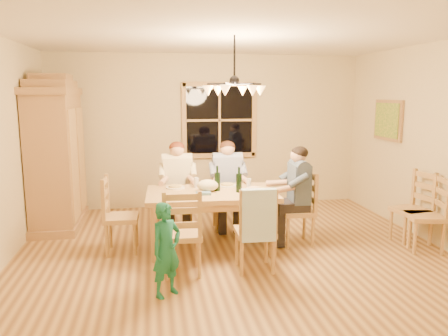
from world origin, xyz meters
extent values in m
plane|color=brown|center=(0.00, 0.00, 0.00)|extent=(5.50, 5.50, 0.00)
cube|color=white|center=(0.00, 0.00, 2.70)|extent=(5.50, 5.00, 0.02)
cube|color=beige|center=(0.00, 2.50, 1.35)|extent=(5.50, 0.02, 2.70)
cube|color=beige|center=(2.75, 0.00, 1.35)|extent=(0.02, 5.00, 2.70)
cube|color=black|center=(0.20, 2.48, 1.55)|extent=(1.20, 0.03, 1.20)
cube|color=tan|center=(0.20, 2.46, 1.55)|extent=(1.30, 0.06, 1.30)
cube|color=olive|center=(2.72, 1.20, 1.60)|extent=(0.04, 0.78, 0.64)
cube|color=#1E6B2D|center=(2.69, 1.20, 1.60)|extent=(0.02, 0.68, 0.54)
cylinder|color=black|center=(0.00, 0.00, 2.44)|extent=(0.02, 0.02, 0.53)
sphere|color=black|center=(0.00, 0.00, 2.17)|extent=(0.12, 0.12, 0.12)
cylinder|color=black|center=(0.16, 0.00, 2.13)|extent=(0.34, 0.02, 0.02)
cone|color=#FFB259|center=(0.32, 0.00, 2.05)|extent=(0.13, 0.13, 0.12)
cylinder|color=black|center=(0.08, 0.14, 2.13)|extent=(0.19, 0.31, 0.02)
cone|color=#FFB259|center=(0.16, 0.28, 2.05)|extent=(0.13, 0.13, 0.12)
cylinder|color=black|center=(-0.08, 0.14, 2.13)|extent=(0.19, 0.31, 0.02)
cone|color=#FFB259|center=(-0.16, 0.28, 2.05)|extent=(0.13, 0.13, 0.12)
cylinder|color=black|center=(-0.16, 0.00, 2.13)|extent=(0.34, 0.02, 0.02)
cone|color=#FFB259|center=(-0.32, 0.00, 2.05)|extent=(0.13, 0.13, 0.12)
cylinder|color=black|center=(-0.08, -0.14, 2.13)|extent=(0.19, 0.31, 0.02)
cone|color=#FFB259|center=(-0.16, -0.28, 2.05)|extent=(0.13, 0.13, 0.12)
cylinder|color=black|center=(0.08, -0.14, 2.13)|extent=(0.19, 0.31, 0.02)
cone|color=#FFB259|center=(0.16, -0.28, 2.05)|extent=(0.13, 0.13, 0.12)
cube|color=olive|center=(-2.43, 1.60, 1.00)|extent=(0.60, 1.30, 2.00)
cube|color=olive|center=(-2.43, 1.60, 2.05)|extent=(0.66, 1.40, 0.10)
cube|color=olive|center=(-2.43, 1.60, 2.15)|extent=(0.58, 1.00, 0.12)
cube|color=olive|center=(-2.43, 1.60, 2.25)|extent=(0.52, 0.55, 0.10)
cube|color=tan|center=(-2.12, 1.27, 1.00)|extent=(0.03, 0.55, 1.60)
cube|color=tan|center=(-2.12, 1.93, 1.00)|extent=(0.03, 0.55, 1.60)
cube|color=olive|center=(-2.43, 1.60, 0.06)|extent=(0.66, 1.40, 0.12)
cube|color=#A8874A|center=(-0.25, 0.25, 0.73)|extent=(1.70, 1.07, 0.06)
cube|color=tan|center=(-0.25, 0.25, 0.65)|extent=(1.54, 0.91, 0.10)
cylinder|color=tan|center=(-1.00, -0.13, 0.35)|extent=(0.09, 0.09, 0.70)
cylinder|color=tan|center=(0.47, -0.18, 0.35)|extent=(0.09, 0.09, 0.70)
cylinder|color=tan|center=(-0.97, 0.68, 0.35)|extent=(0.09, 0.09, 0.70)
cylinder|color=tan|center=(0.49, 0.64, 0.35)|extent=(0.09, 0.09, 0.70)
cube|color=tan|center=(-0.64, 1.05, 0.45)|extent=(0.45, 0.43, 0.06)
cube|color=tan|center=(-0.64, 1.05, 0.72)|extent=(0.38, 0.06, 0.54)
cube|color=tan|center=(0.10, 1.03, 0.45)|extent=(0.45, 0.43, 0.06)
cube|color=tan|center=(0.10, 1.03, 0.72)|extent=(0.38, 0.06, 0.54)
cube|color=tan|center=(-0.69, -0.52, 0.45)|extent=(0.45, 0.43, 0.06)
cube|color=tan|center=(-0.69, -0.52, 0.72)|extent=(0.38, 0.06, 0.54)
cube|color=tan|center=(0.14, -0.55, 0.45)|extent=(0.45, 0.43, 0.06)
cube|color=tan|center=(0.14, -0.55, 0.72)|extent=(0.38, 0.06, 0.54)
cube|color=tan|center=(-1.41, 0.29, 0.45)|extent=(0.43, 0.45, 0.06)
cube|color=tan|center=(-1.41, 0.29, 0.72)|extent=(0.06, 0.38, 0.54)
cube|color=tan|center=(0.90, 0.22, 0.45)|extent=(0.43, 0.45, 0.06)
cube|color=tan|center=(0.90, 0.22, 0.72)|extent=(0.06, 0.38, 0.54)
cube|color=beige|center=(-0.64, 1.05, 0.84)|extent=(0.41, 0.23, 0.52)
cube|color=#262328|center=(-0.64, 1.05, 0.53)|extent=(0.39, 0.43, 0.14)
sphere|color=tan|center=(-0.64, 1.05, 1.22)|extent=(0.21, 0.21, 0.21)
ellipsoid|color=#592614|center=(-0.64, 1.05, 1.25)|extent=(0.22, 0.22, 0.17)
cube|color=navy|center=(0.10, 1.03, 0.84)|extent=(0.41, 0.23, 0.52)
cube|color=#262328|center=(0.10, 1.03, 0.53)|extent=(0.39, 0.43, 0.14)
sphere|color=tan|center=(0.10, 1.03, 1.22)|extent=(0.21, 0.21, 0.21)
ellipsoid|color=#381E11|center=(0.10, 1.03, 1.25)|extent=(0.22, 0.22, 0.17)
cube|color=#43526B|center=(0.90, 0.22, 0.84)|extent=(0.23, 0.41, 0.52)
cube|color=#262328|center=(0.90, 0.22, 0.53)|extent=(0.43, 0.39, 0.14)
sphere|color=tan|center=(0.90, 0.22, 1.22)|extent=(0.21, 0.21, 0.21)
ellipsoid|color=black|center=(0.90, 0.22, 1.25)|extent=(0.22, 0.22, 0.17)
cube|color=#B9DBFA|center=(0.13, -0.74, 0.70)|extent=(0.38, 0.11, 0.58)
cylinder|color=black|center=(-0.17, 0.30, 0.93)|extent=(0.08, 0.08, 0.33)
cylinder|color=black|center=(0.10, 0.16, 0.93)|extent=(0.08, 0.08, 0.33)
cylinder|color=white|center=(-0.70, 0.54, 0.77)|extent=(0.26, 0.26, 0.02)
cylinder|color=white|center=(0.01, 0.55, 0.77)|extent=(0.26, 0.26, 0.02)
cylinder|color=white|center=(0.37, 0.21, 0.77)|extent=(0.26, 0.26, 0.02)
cylinder|color=silver|center=(-0.42, 0.51, 0.83)|extent=(0.06, 0.06, 0.14)
cylinder|color=silver|center=(0.27, 0.33, 0.83)|extent=(0.06, 0.06, 0.14)
ellipsoid|color=tan|center=(0.25, 0.00, 0.82)|extent=(0.20, 0.20, 0.11)
cube|color=slate|center=(-0.37, 0.10, 0.78)|extent=(0.18, 0.15, 0.03)
ellipsoid|color=#C5BB8F|center=(-0.30, 0.28, 0.84)|extent=(0.28, 0.22, 0.15)
imported|color=#186D55|center=(-0.88, -1.05, 0.48)|extent=(0.42, 0.40, 0.96)
cube|color=tan|center=(2.45, -0.29, 0.45)|extent=(0.50, 0.52, 0.06)
cube|color=tan|center=(2.45, -0.29, 0.72)|extent=(0.13, 0.38, 0.54)
cube|color=tan|center=(2.45, 0.00, 0.45)|extent=(0.49, 0.50, 0.06)
cube|color=tan|center=(2.45, 0.00, 0.72)|extent=(0.11, 0.38, 0.54)
camera|label=1|loc=(-0.99, -5.24, 2.02)|focal=35.00mm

